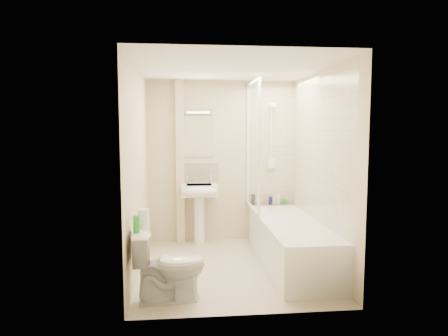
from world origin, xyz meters
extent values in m
plane|color=beige|center=(0.00, 0.00, 0.00)|extent=(2.50, 2.50, 0.00)
cube|color=beige|center=(0.00, 1.25, 1.20)|extent=(2.20, 0.02, 2.40)
cube|color=beige|center=(-1.10, 0.00, 1.20)|extent=(0.02, 2.50, 2.40)
cube|color=beige|center=(1.10, 0.00, 1.20)|extent=(0.02, 2.50, 2.40)
cube|color=white|center=(0.00, 0.00, 2.40)|extent=(2.20, 2.50, 0.02)
cube|color=beige|center=(0.75, 1.24, 1.42)|extent=(0.70, 0.01, 1.75)
cube|color=beige|center=(1.09, 0.03, 1.42)|extent=(0.01, 2.10, 1.75)
cube|color=beige|center=(-0.62, 1.19, 1.20)|extent=(0.12, 0.12, 2.40)
cube|color=beige|center=(-0.35, 1.24, 1.03)|extent=(0.60, 0.02, 0.30)
cube|color=white|center=(-0.35, 1.24, 1.58)|extent=(0.46, 0.01, 0.60)
cube|color=silver|center=(-0.35, 1.22, 1.95)|extent=(0.42, 0.07, 0.07)
cube|color=white|center=(0.75, 0.03, 0.28)|extent=(0.70, 2.10, 0.55)
cube|color=white|center=(0.75, 0.03, 0.49)|extent=(0.56, 1.96, 0.05)
cube|color=white|center=(0.40, 0.80, 1.45)|extent=(0.01, 0.90, 1.80)
cube|color=white|center=(0.40, 1.23, 1.45)|extent=(0.04, 0.04, 1.80)
cube|color=white|center=(0.40, 0.35, 1.45)|extent=(0.04, 0.04, 1.80)
cube|color=white|center=(0.40, 0.80, 2.33)|extent=(0.04, 0.90, 0.04)
cube|color=white|center=(0.40, 0.80, 0.57)|extent=(0.04, 0.90, 0.03)
cylinder|color=white|center=(0.75, 1.22, 1.55)|extent=(0.02, 0.02, 0.90)
cylinder|color=white|center=(0.75, 1.22, 1.10)|extent=(0.05, 0.05, 0.02)
cylinder|color=white|center=(0.75, 1.22, 2.00)|extent=(0.05, 0.05, 0.02)
cylinder|color=white|center=(0.75, 1.15, 2.03)|extent=(0.08, 0.11, 0.11)
cube|color=white|center=(0.75, 1.21, 1.17)|extent=(0.10, 0.05, 0.14)
cylinder|color=white|center=(0.73, 1.19, 1.60)|extent=(0.01, 0.13, 0.84)
cylinder|color=white|center=(-0.35, 1.08, 0.35)|extent=(0.15, 0.15, 0.70)
cube|color=white|center=(-0.35, 1.05, 0.80)|extent=(0.52, 0.40, 0.16)
ellipsoid|color=white|center=(-0.35, 0.88, 0.80)|extent=(0.52, 0.22, 0.16)
cube|color=silver|center=(-0.35, 1.05, 0.87)|extent=(0.36, 0.26, 0.04)
cylinder|color=white|center=(-0.52, 1.16, 0.94)|extent=(0.03, 0.03, 0.10)
cylinder|color=white|center=(-0.18, 1.16, 0.94)|extent=(0.03, 0.03, 0.10)
sphere|color=white|center=(-0.52, 1.16, 0.99)|extent=(0.04, 0.04, 0.04)
sphere|color=white|center=(-0.18, 1.16, 0.99)|extent=(0.04, 0.04, 0.04)
cylinder|color=black|center=(0.47, 1.16, 0.63)|extent=(0.06, 0.06, 0.16)
cylinder|color=white|center=(0.54, 1.16, 0.63)|extent=(0.05, 0.05, 0.15)
cylinder|color=#121950|center=(0.73, 1.16, 0.61)|extent=(0.05, 0.05, 0.12)
cylinder|color=beige|center=(0.79, 1.16, 0.63)|extent=(0.06, 0.06, 0.16)
cylinder|color=white|center=(0.86, 1.16, 0.63)|extent=(0.05, 0.05, 0.15)
cylinder|color=green|center=(0.96, 1.16, 0.59)|extent=(0.06, 0.06, 0.08)
imported|color=white|center=(-0.72, -0.85, 0.36)|extent=(0.53, 0.77, 0.72)
cylinder|color=white|center=(-0.96, -0.77, 0.76)|extent=(0.10, 0.10, 0.09)
cylinder|color=white|center=(-0.96, -0.78, 0.86)|extent=(0.11, 0.11, 0.10)
cylinder|color=green|center=(-1.01, -0.96, 0.80)|extent=(0.06, 0.06, 0.17)
camera|label=1|loc=(-0.56, -4.70, 1.70)|focal=32.00mm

